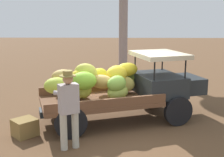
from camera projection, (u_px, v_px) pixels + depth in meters
name	position (u px, v px, depth m)	size (l,w,h in m)	color
ground_plane	(125.00, 125.00, 7.66)	(60.00, 60.00, 0.00)	brown
truck	(124.00, 87.00, 7.88)	(4.66, 2.86, 1.82)	#23282B
farmer	(69.00, 105.00, 6.12)	(0.57, 0.54, 1.72)	beige
wooden_crate	(25.00, 127.00, 6.94)	(0.48, 0.51, 0.41)	olive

